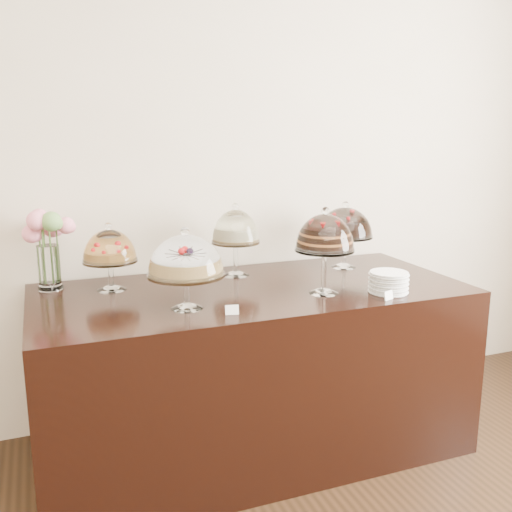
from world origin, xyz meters
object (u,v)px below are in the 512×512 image
object	(u,v)px
cake_stand_cheesecake	(236,230)
flower_vase	(47,240)
cake_stand_choco_layer	(325,236)
display_counter	(253,369)
cake_stand_fruit_tart	(110,249)
cake_stand_sugar_sponge	(186,259)
cake_stand_dark_choco	(345,225)
plate_stack	(389,282)

from	to	relation	value
cake_stand_cheesecake	flower_vase	world-z (taller)	flower_vase
cake_stand_choco_layer	cake_stand_cheesecake	size ratio (longest dim) A/B	1.07
display_counter	cake_stand_fruit_tart	distance (m)	0.98
display_counter	cake_stand_cheesecake	bearing A→B (deg)	88.68
cake_stand_sugar_sponge	flower_vase	size ratio (longest dim) A/B	0.91
cake_stand_dark_choco	cake_stand_fruit_tart	distance (m)	1.35
display_counter	plate_stack	xyz separation A→B (m)	(0.61, -0.32, 0.50)
display_counter	cake_stand_choco_layer	xyz separation A→B (m)	(0.30, -0.21, 0.74)
cake_stand_cheesecake	flower_vase	distance (m)	0.98
cake_stand_fruit_tart	flower_vase	xyz separation A→B (m)	(-0.29, 0.13, 0.04)
cake_stand_sugar_sponge	cake_stand_fruit_tart	bearing A→B (deg)	122.69
cake_stand_dark_choco	flower_vase	world-z (taller)	flower_vase
cake_stand_choco_layer	plate_stack	xyz separation A→B (m)	(0.31, -0.11, -0.24)
cake_stand_choco_layer	display_counter	bearing A→B (deg)	144.41
cake_stand_cheesecake	plate_stack	xyz separation A→B (m)	(0.60, -0.61, -0.21)
cake_stand_fruit_tart	plate_stack	world-z (taller)	cake_stand_fruit_tart
cake_stand_sugar_sponge	plate_stack	world-z (taller)	cake_stand_sugar_sponge
cake_stand_sugar_sponge	flower_vase	bearing A→B (deg)	135.13
cake_stand_dark_choco	display_counter	bearing A→B (deg)	-160.73
display_counter	plate_stack	world-z (taller)	plate_stack
display_counter	cake_stand_cheesecake	xyz separation A→B (m)	(0.01, 0.28, 0.71)
cake_stand_sugar_sponge	cake_stand_dark_choco	xyz separation A→B (m)	(1.07, 0.45, 0.02)
cake_stand_choco_layer	cake_stand_cheesecake	bearing A→B (deg)	120.51
cake_stand_cheesecake	flower_vase	xyz separation A→B (m)	(-0.98, 0.07, -0.00)
plate_stack	cake_stand_dark_choco	bearing A→B (deg)	83.81
flower_vase	cake_stand_choco_layer	bearing A→B (deg)	-24.14
cake_stand_cheesecake	flower_vase	bearing A→B (deg)	175.68
display_counter	cake_stand_choco_layer	world-z (taller)	cake_stand_choco_layer
cake_stand_cheesecake	cake_stand_dark_choco	xyz separation A→B (m)	(0.66, -0.05, -0.00)
cake_stand_dark_choco	plate_stack	size ratio (longest dim) A/B	2.03
plate_stack	flower_vase	bearing A→B (deg)	156.73
cake_stand_sugar_sponge	cake_stand_cheesecake	world-z (taller)	cake_stand_cheesecake
cake_stand_choco_layer	cake_stand_fruit_tart	size ratio (longest dim) A/B	1.25
display_counter	cake_stand_sugar_sponge	bearing A→B (deg)	-152.06
cake_stand_choco_layer	flower_vase	world-z (taller)	cake_stand_choco_layer
cake_stand_choco_layer	cake_stand_dark_choco	size ratio (longest dim) A/B	1.11
cake_stand_dark_choco	cake_stand_cheesecake	bearing A→B (deg)	175.76
cake_stand_cheesecake	plate_stack	size ratio (longest dim) A/B	2.10
cake_stand_fruit_tart	cake_stand_cheesecake	bearing A→B (deg)	4.50
plate_stack	cake_stand_sugar_sponge	bearing A→B (deg)	173.76
cake_stand_choco_layer	cake_stand_cheesecake	xyz separation A→B (m)	(-0.29, 0.50, -0.03)
cake_stand_choco_layer	plate_stack	bearing A→B (deg)	-19.53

